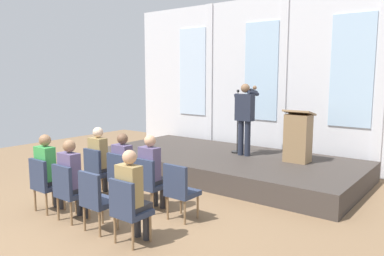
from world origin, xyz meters
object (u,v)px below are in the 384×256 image
lectern (298,137)px  chair_r0_c0 (97,169)px  audience_r1_c0 (48,169)px  audience_r1_c1 (72,176)px  chair_r1_c1 (69,189)px  audience_r1_c3 (132,192)px  chair_r1_c0 (45,182)px  audience_r0_c0 (100,158)px  mic_stand (237,139)px  chair_r0_c1 (121,175)px  speaker (245,114)px  chair_r0_c3 (180,189)px  chair_r1_c2 (96,198)px  chair_r0_c2 (149,181)px  chair_r1_c3 (128,208)px  audience_r0_c1 (125,164)px  audience_r0_c2 (152,169)px

lectern → chair_r0_c0: lectern is taller
audience_r1_c0 → audience_r1_c1: bearing=0.1°
chair_r1_c1 → audience_r1_c3: 1.41m
chair_r1_c0 → audience_r0_c0: bearing=90.0°
mic_stand → audience_r1_c3: bearing=-77.7°
audience_r1_c0 → chair_r1_c1: 0.73m
chair_r0_c1 → lectern: bearing=59.3°
audience_r0_c0 → chair_r0_c1: audience_r0_c0 is taller
chair_r1_c1 → audience_r1_c1: size_ratio=0.71×
speaker → mic_stand: size_ratio=1.09×
audience_r0_c0 → audience_r1_c0: bearing=-90.0°
chair_r0_c3 → chair_r1_c2: same height
chair_r0_c2 → chair_r0_c3: size_ratio=1.00×
speaker → chair_r1_c1: 4.49m
chair_r0_c1 → chair_r1_c3: same height
mic_stand → chair_r1_c0: 4.66m
speaker → audience_r0_c1: 3.30m
chair_r1_c1 → chair_r1_c2: (0.69, 0.00, 0.00)m
mic_stand → chair_r0_c2: (0.27, -3.40, -0.25)m
audience_r0_c0 → chair_r0_c3: size_ratio=1.44×
audience_r1_c0 → chair_r1_c2: bearing=-3.3°
audience_r0_c2 → chair_r1_c1: 1.40m
chair_r1_c0 → chair_r1_c3: bearing=0.0°
chair_r0_c3 → chair_r1_c2: size_ratio=1.00×
audience_r0_c2 → chair_r1_c2: 1.22m
audience_r0_c0 → audience_r1_c0: (-0.00, -1.12, -0.00)m
chair_r0_c0 → audience_r1_c3: (2.08, -1.04, 0.21)m
chair_r0_c0 → chair_r1_c1: size_ratio=1.00×
lectern → audience_r0_c0: (-2.68, -3.27, -0.25)m
chair_r1_c1 → chair_r1_c2: size_ratio=1.00×
mic_stand → chair_r1_c3: (0.97, -4.51, -0.25)m
chair_r0_c3 → speaker: bearing=101.7°
chair_r0_c3 → chair_r1_c2: 1.32m
chair_r1_c3 → chair_r0_c1: bearing=141.2°
mic_stand → chair_r0_c3: bearing=-74.1°
mic_stand → chair_r1_c1: bearing=-95.3°
mic_stand → lectern: mic_stand is taller
chair_r0_c2 → audience_r1_c1: size_ratio=0.71×
audience_r1_c1 → chair_r1_c3: audience_r1_c1 is taller
audience_r0_c0 → chair_r1_c0: (-0.00, -1.20, -0.22)m
mic_stand → chair_r1_c0: bearing=-103.9°
mic_stand → chair_r1_c1: size_ratio=1.65×
lectern → chair_r1_c2: (-1.29, -4.47, -0.47)m
chair_r1_c1 → audience_r1_c1: audience_r1_c1 is taller
audience_r1_c0 → chair_r1_c1: (0.69, -0.08, -0.21)m
audience_r1_c1 → chair_r1_c2: audience_r1_c1 is taller
lectern → chair_r0_c3: bearing=-100.1°
audience_r0_c2 → chair_r0_c2: bearing=-90.0°
speaker → chair_r1_c2: size_ratio=1.81×
mic_stand → audience_r0_c2: (0.27, -3.31, -0.04)m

